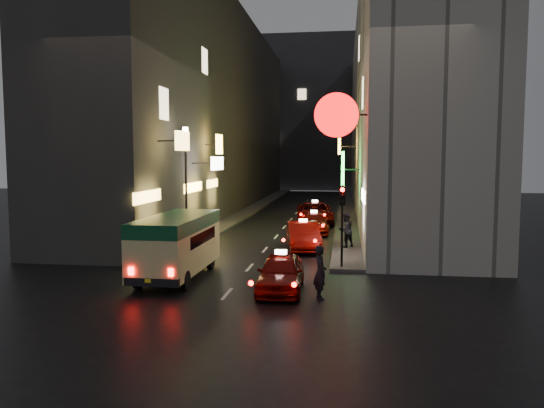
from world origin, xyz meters
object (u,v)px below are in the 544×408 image
at_px(pedestrian_crossing, 320,269).
at_px(traffic_light, 342,208).
at_px(minibus, 177,239).
at_px(taxi_near, 281,270).
at_px(lamp_post, 186,178).

xyz_separation_m(pedestrian_crossing, traffic_light, (0.70, 4.65, 1.64)).
distance_m(minibus, taxi_near, 4.66).
bearing_deg(taxi_near, minibus, 161.14).
bearing_deg(lamp_post, pedestrian_crossing, -50.75).
xyz_separation_m(minibus, lamp_post, (-1.70, 6.85, 2.14)).
height_order(taxi_near, traffic_light, traffic_light).
bearing_deg(lamp_post, minibus, -76.09).
relative_size(minibus, pedestrian_crossing, 2.80).
relative_size(minibus, lamp_post, 0.94).
bearing_deg(traffic_light, taxi_near, -119.56).
relative_size(traffic_light, lamp_post, 0.56).
relative_size(taxi_near, lamp_post, 0.80).
distance_m(traffic_light, lamp_post, 9.42).
bearing_deg(pedestrian_crossing, traffic_light, -26.56).
relative_size(minibus, taxi_near, 1.17).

